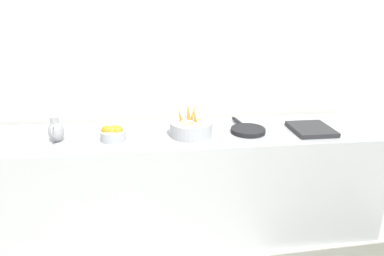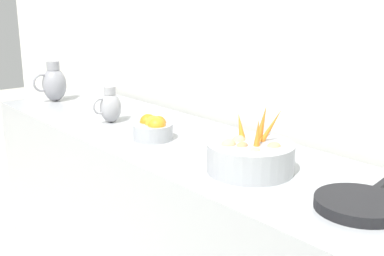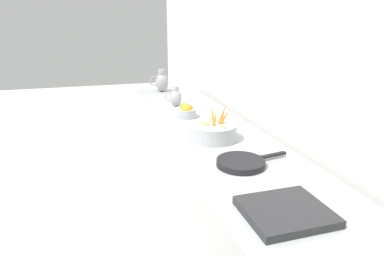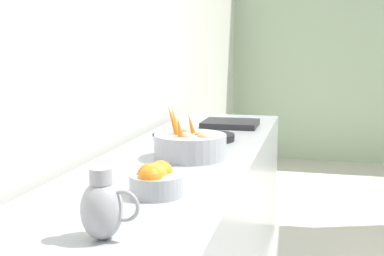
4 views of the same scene
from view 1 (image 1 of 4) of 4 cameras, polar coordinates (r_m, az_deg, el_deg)
The scene contains 7 objects.
tile_wall_left at distance 2.97m, azimuth 4.97°, elevation 13.69°, with size 0.10×7.59×3.00m, color silver.
prep_counter at distance 2.79m, azimuth -4.01°, elevation -9.51°, with size 0.69×3.40×0.89m, color #9EA0A5.
vegetable_colander at distance 2.54m, azimuth -0.15°, elevation 0.02°, with size 0.33×0.33×0.24m.
orange_bowl at distance 2.52m, azimuth -13.29°, elevation -0.84°, with size 0.18×0.18×0.11m.
metal_pitcher_short at distance 2.60m, azimuth -22.15°, elevation -0.41°, with size 0.16×0.11×0.19m.
counter_sink_basin at distance 2.80m, azimuth 19.60°, elevation -0.17°, with size 0.34×0.30×0.04m, color #232326.
skillet_on_counter at distance 2.65m, azimuth 9.46°, elevation -0.36°, with size 0.44×0.27×0.03m.
Camera 1 is at (0.94, -0.19, 1.80)m, focal length 31.37 mm.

